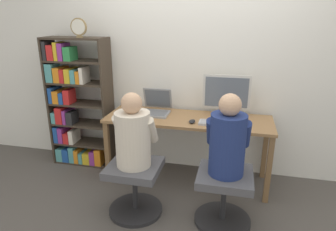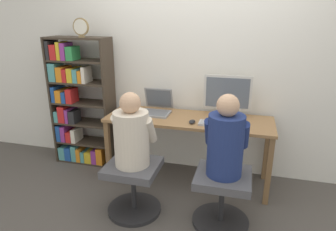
% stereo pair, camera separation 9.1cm
% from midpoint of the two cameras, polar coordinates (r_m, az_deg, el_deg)
% --- Properties ---
extents(ground_plane, '(14.00, 14.00, 0.00)m').
position_cam_midpoint_polar(ground_plane, '(3.23, 1.88, -14.51)').
color(ground_plane, '#4C4742').
extents(wall_back, '(10.00, 0.05, 2.60)m').
position_cam_midpoint_polar(wall_back, '(3.36, 4.31, 10.68)').
color(wall_back, silver).
rests_on(wall_back, ground_plane).
extents(desk, '(1.74, 0.57, 0.73)m').
position_cam_midpoint_polar(desk, '(3.18, 3.02, -1.89)').
color(desk, olive).
rests_on(desk, ground_plane).
extents(desktop_monitor, '(0.49, 0.18, 0.44)m').
position_cam_midpoint_polar(desktop_monitor, '(3.20, 10.24, 3.87)').
color(desktop_monitor, beige).
rests_on(desktop_monitor, desk).
extents(laptop, '(0.32, 0.33, 0.26)m').
position_cam_midpoint_polar(laptop, '(3.30, -3.24, 1.39)').
color(laptop, gray).
rests_on(laptop, desk).
extents(keyboard, '(0.41, 0.15, 0.03)m').
position_cam_midpoint_polar(keyboard, '(2.99, 8.99, -1.50)').
color(keyboard, '#B2B2B7').
rests_on(keyboard, desk).
extents(computer_mouse_by_keyboard, '(0.06, 0.11, 0.03)m').
position_cam_midpoint_polar(computer_mouse_by_keyboard, '(3.01, 3.75, -1.12)').
color(computer_mouse_by_keyboard, black).
rests_on(computer_mouse_by_keyboard, desk).
extents(office_chair_left, '(0.50, 0.50, 0.49)m').
position_cam_midpoint_polar(office_chair_left, '(2.72, 9.63, -14.53)').
color(office_chair_left, '#262628').
rests_on(office_chair_left, ground_plane).
extents(office_chair_right, '(0.50, 0.50, 0.49)m').
position_cam_midpoint_polar(office_chair_right, '(2.84, -7.26, -12.93)').
color(office_chair_right, '#262628').
rests_on(office_chair_right, ground_plane).
extents(person_at_monitor, '(0.36, 0.33, 0.69)m').
position_cam_midpoint_polar(person_at_monitor, '(2.49, 10.27, -4.60)').
color(person_at_monitor, navy).
rests_on(person_at_monitor, office_chair_left).
extents(person_at_laptop, '(0.38, 0.33, 0.66)m').
position_cam_midpoint_polar(person_at_laptop, '(2.62, -7.66, -3.68)').
color(person_at_laptop, beige).
rests_on(person_at_laptop, office_chair_right).
extents(bookshelf, '(0.73, 0.29, 1.53)m').
position_cam_midpoint_polar(bookshelf, '(3.75, -18.11, 1.55)').
color(bookshelf, '#382D23').
rests_on(bookshelf, ground_plane).
extents(desk_clock, '(0.18, 0.03, 0.20)m').
position_cam_midpoint_polar(desk_clock, '(3.45, -17.41, 15.73)').
color(desk_clock, olive).
rests_on(desk_clock, bookshelf).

